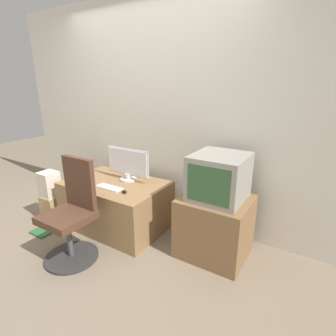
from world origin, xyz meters
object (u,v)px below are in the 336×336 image
object	(u,v)px
crt_tv	(219,177)
cardboard_box_lower	(53,208)
main_monitor	(128,164)
book	(41,233)
office_chair	(72,217)
keyboard	(109,187)
mouse	(124,192)

from	to	relation	value
crt_tv	cardboard_box_lower	distance (m)	2.12
main_monitor	book	bearing A→B (deg)	-132.97
office_chair	cardboard_box_lower	bearing A→B (deg)	157.89
crt_tv	main_monitor	bearing A→B (deg)	179.16
main_monitor	cardboard_box_lower	bearing A→B (deg)	-151.37
main_monitor	book	size ratio (longest dim) A/B	2.51
keyboard	office_chair	size ratio (longest dim) A/B	0.31
cardboard_box_lower	book	xyz separation A→B (m)	(0.15, -0.29, -0.15)
cardboard_box_lower	book	size ratio (longest dim) A/B	1.42
main_monitor	office_chair	world-z (taller)	office_chair
mouse	book	world-z (taller)	mouse
cardboard_box_lower	keyboard	bearing A→B (deg)	11.03
cardboard_box_lower	main_monitor	bearing A→B (deg)	28.63
office_chair	cardboard_box_lower	xyz separation A→B (m)	(-0.82, 0.33, -0.26)
mouse	main_monitor	bearing A→B (deg)	123.51
keyboard	office_chair	distance (m)	0.51
crt_tv	cardboard_box_lower	size ratio (longest dim) A/B	1.57
keyboard	cardboard_box_lower	distance (m)	0.94
mouse	book	size ratio (longest dim) A/B	0.26
office_chair	mouse	bearing A→B (deg)	62.67
mouse	office_chair	xyz separation A→B (m)	(-0.25, -0.48, -0.15)
book	main_monitor	bearing A→B (deg)	47.03
crt_tv	office_chair	bearing A→B (deg)	-145.82
main_monitor	keyboard	size ratio (longest dim) A/B	1.87
crt_tv	book	distance (m)	2.11
keyboard	crt_tv	size ratio (longest dim) A/B	0.60
crt_tv	office_chair	world-z (taller)	crt_tv
main_monitor	mouse	size ratio (longest dim) A/B	9.65
crt_tv	cardboard_box_lower	bearing A→B (deg)	-167.15
mouse	cardboard_box_lower	xyz separation A→B (m)	(-1.06, -0.14, -0.41)
cardboard_box_lower	book	distance (m)	0.36
cardboard_box_lower	book	world-z (taller)	cardboard_box_lower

